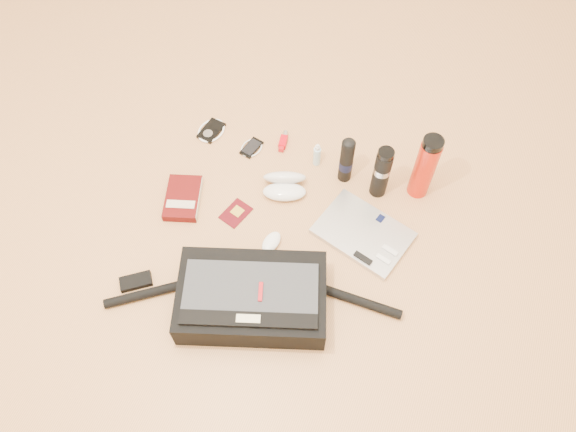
{
  "coord_description": "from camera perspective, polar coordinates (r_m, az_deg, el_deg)",
  "views": [
    {
      "loc": [
        0.38,
        -0.84,
        1.76
      ],
      "look_at": [
        -0.0,
        0.12,
        0.06
      ],
      "focal_mm": 35.0,
      "sensor_mm": 36.0,
      "label": 1
    }
  ],
  "objects": [
    {
      "name": "book",
      "position": [
        2.12,
        -10.59,
        1.79
      ],
      "size": [
        0.18,
        0.22,
        0.04
      ],
      "rotation": [
        0.0,
        0.0,
        0.32
      ],
      "color": "#470808",
      "rests_on": "ground"
    },
    {
      "name": "spray_bottle",
      "position": [
        2.16,
        2.97,
        6.17
      ],
      "size": [
        0.04,
        0.04,
        0.11
      ],
      "rotation": [
        0.0,
        0.0,
        -0.42
      ],
      "color": "#ADD7E6",
      "rests_on": "ground"
    },
    {
      "name": "messenger_bag",
      "position": [
        1.85,
        -3.77,
        -8.27
      ],
      "size": [
        0.94,
        0.44,
        0.14
      ],
      "rotation": [
        0.0,
        0.0,
        0.34
      ],
      "color": "black",
      "rests_on": "ground"
    },
    {
      "name": "thermos_black",
      "position": [
        2.05,
        9.49,
        4.41
      ],
      "size": [
        0.07,
        0.07,
        0.24
      ],
      "rotation": [
        0.0,
        0.0,
        -0.19
      ],
      "color": "black",
      "rests_on": "ground"
    },
    {
      "name": "mouse",
      "position": [
        1.99,
        -1.71,
        -2.67
      ],
      "size": [
        0.07,
        0.1,
        0.03
      ],
      "rotation": [
        0.0,
        0.0,
        -0.16
      ],
      "color": "white",
      "rests_on": "ground"
    },
    {
      "name": "aerosol_can",
      "position": [
        2.08,
        5.96,
        5.68
      ],
      "size": [
        0.06,
        0.06,
        0.22
      ],
      "rotation": [
        0.0,
        0.0,
        -0.23
      ],
      "color": "black",
      "rests_on": "ground"
    },
    {
      "name": "inhaler",
      "position": [
        2.25,
        -0.48,
        7.61
      ],
      "size": [
        0.04,
        0.1,
        0.03
      ],
      "rotation": [
        0.0,
        0.0,
        0.18
      ],
      "color": "#BF0512",
      "rests_on": "ground"
    },
    {
      "name": "passport",
      "position": [
        2.07,
        -5.32,
        0.3
      ],
      "size": [
        0.11,
        0.13,
        0.01
      ],
      "rotation": [
        0.0,
        0.0,
        -0.29
      ],
      "color": "#46060D",
      "rests_on": "ground"
    },
    {
      "name": "ipod",
      "position": [
        2.31,
        -7.81,
        8.59
      ],
      "size": [
        0.11,
        0.12,
        0.01
      ],
      "rotation": [
        0.0,
        0.0,
        -0.14
      ],
      "color": "black",
      "rests_on": "ground"
    },
    {
      "name": "thermos_red",
      "position": [
        2.06,
        13.73,
        4.84
      ],
      "size": [
        0.1,
        0.1,
        0.29
      ],
      "rotation": [
        0.0,
        0.0,
        0.43
      ],
      "color": "red",
      "rests_on": "ground"
    },
    {
      "name": "ground",
      "position": [
        1.99,
        -1.24,
        -3.76
      ],
      "size": [
        4.0,
        4.0,
        0.0
      ],
      "primitive_type": "plane",
      "color": "tan",
      "rests_on": "ground"
    },
    {
      "name": "laptop",
      "position": [
        2.03,
        7.66,
        -1.76
      ],
      "size": [
        0.37,
        0.3,
        0.03
      ],
      "rotation": [
        0.0,
        0.0,
        -0.27
      ],
      "color": "#B4B4B7",
      "rests_on": "ground"
    },
    {
      "name": "phone",
      "position": [
        2.24,
        -3.72,
        6.94
      ],
      "size": [
        0.09,
        0.11,
        0.01
      ],
      "rotation": [
        0.0,
        0.0,
        -0.21
      ],
      "color": "black",
      "rests_on": "ground"
    },
    {
      "name": "sunglasses_case",
      "position": [
        2.1,
        -0.36,
        3.19
      ],
      "size": [
        0.2,
        0.18,
        0.09
      ],
      "rotation": [
        0.0,
        0.0,
        0.36
      ],
      "color": "white",
      "rests_on": "ground"
    }
  ]
}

